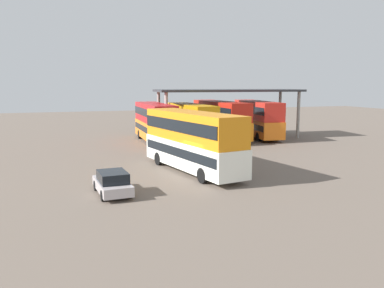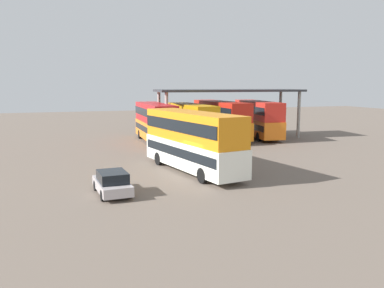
% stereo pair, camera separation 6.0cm
% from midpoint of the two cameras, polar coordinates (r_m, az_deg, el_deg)
% --- Properties ---
extents(ground_plane, '(140.00, 140.00, 0.00)m').
position_cam_midpoint_polar(ground_plane, '(26.22, 1.49, -5.06)').
color(ground_plane, '#6B5E52').
extents(double_decker_main, '(4.45, 10.86, 4.28)m').
position_cam_midpoint_polar(double_decker_main, '(27.98, -0.07, 0.70)').
color(double_decker_main, white).
rests_on(double_decker_main, ground_plane).
extents(parked_hatchback, '(1.91, 3.84, 1.35)m').
position_cam_midpoint_polar(parked_hatchback, '(22.88, -11.53, -5.55)').
color(parked_hatchback, '#BDB3B4').
rests_on(parked_hatchback, ground_plane).
extents(double_decker_near_canopy, '(2.68, 11.20, 4.17)m').
position_cam_midpoint_polar(double_decker_near_canopy, '(42.50, -5.44, 3.31)').
color(double_decker_near_canopy, orange).
rests_on(double_decker_near_canopy, ground_plane).
extents(double_decker_mid_row, '(2.71, 10.18, 4.07)m').
position_cam_midpoint_polar(double_decker_mid_row, '(43.00, -0.11, 3.34)').
color(double_decker_mid_row, white).
rests_on(double_decker_mid_row, ground_plane).
extents(double_decker_far_right, '(2.91, 11.08, 4.29)m').
position_cam_midpoint_polar(double_decker_far_right, '(45.26, 4.08, 3.73)').
color(double_decker_far_right, orange).
rests_on(double_decker_far_right, ground_plane).
extents(double_decker_end_of_row, '(3.73, 10.75, 4.26)m').
position_cam_midpoint_polar(double_decker_end_of_row, '(47.01, 9.41, 3.80)').
color(double_decker_end_of_row, orange).
rests_on(double_decker_end_of_row, ground_plane).
extents(depot_canopy, '(17.17, 6.85, 5.62)m').
position_cam_midpoint_polar(depot_canopy, '(46.09, 5.28, 7.36)').
color(depot_canopy, '#33353A').
rests_on(depot_canopy, ground_plane).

